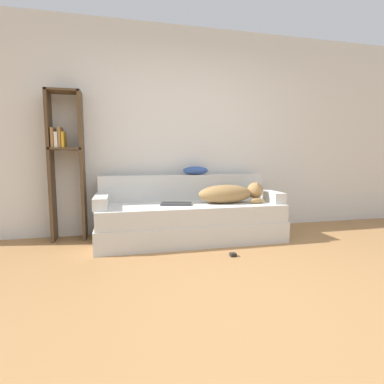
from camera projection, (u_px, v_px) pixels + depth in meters
name	position (u px, v px, depth m)	size (l,w,h in m)	color
ground_plane	(246.00, 307.00, 2.01)	(20.00, 20.00, 0.00)	#9E7042
wall_back	(179.00, 131.00, 4.03)	(7.33, 0.06, 2.70)	silver
couch	(190.00, 222.00, 3.64)	(2.20, 0.84, 0.45)	silver
couch_backrest	(184.00, 187.00, 3.93)	(2.16, 0.15, 0.33)	silver
couch_arm_left	(101.00, 201.00, 3.36)	(0.15, 0.65, 0.13)	silver
couch_arm_right	(268.00, 196.00, 3.84)	(0.15, 0.65, 0.13)	silver
dog	(231.00, 193.00, 3.64)	(0.82, 0.30, 0.26)	olive
laptop	(176.00, 204.00, 3.53)	(0.40, 0.30, 0.02)	#2D2D30
throw_pillow	(195.00, 171.00, 3.96)	(0.34, 0.19, 0.11)	#335199
bookshelf	(66.00, 159.00, 3.57)	(0.39, 0.26, 1.78)	#4C3823
power_adapter	(233.00, 255.00, 3.04)	(0.06, 0.06, 0.03)	black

